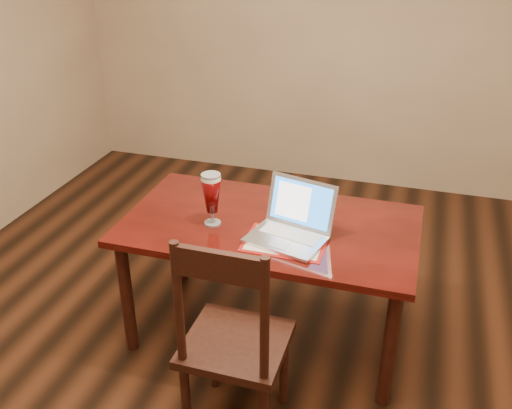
% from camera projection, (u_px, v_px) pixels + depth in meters
% --- Properties ---
extents(ground, '(5.00, 5.00, 0.00)m').
position_uv_depth(ground, '(252.00, 371.00, 2.97)').
color(ground, black).
rests_on(ground, ground).
extents(room_shell, '(4.51, 5.01, 2.71)m').
position_uv_depth(room_shell, '(250.00, 21.00, 2.16)').
color(room_shell, tan).
rests_on(room_shell, ground).
extents(dining_table, '(1.51, 0.85, 0.98)m').
position_uv_depth(dining_table, '(269.00, 235.00, 2.96)').
color(dining_table, '#520F0B').
rests_on(dining_table, ground).
extents(dining_chair, '(0.44, 0.42, 1.04)m').
position_uv_depth(dining_chair, '(233.00, 343.00, 2.44)').
color(dining_chair, '#32150E').
rests_on(dining_chair, ground).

